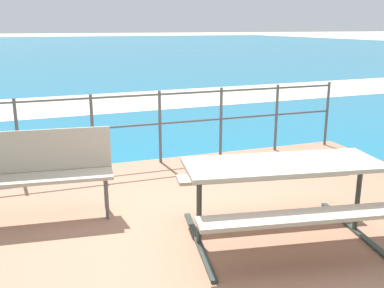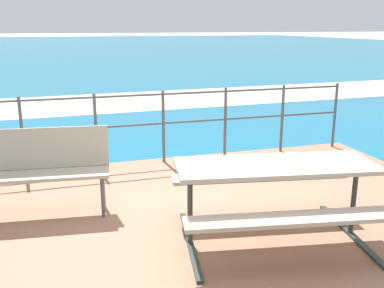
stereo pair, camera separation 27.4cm
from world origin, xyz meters
The scene contains 7 objects.
ground_plane centered at (0.00, 0.00, 0.00)m, with size 240.00×240.00×0.00m, color beige.
patio_paving centered at (0.00, 0.00, 0.03)m, with size 6.40×5.20×0.06m, color #996B51.
sea_water centered at (0.00, 40.00, 0.01)m, with size 90.00×90.00×0.01m, color #196B8E.
beach_strip centered at (0.00, 8.33, 0.01)m, with size 54.00×3.23×0.01m, color beige.
picnic_table centered at (0.41, -0.32, 0.65)m, with size 2.03×1.61×0.77m.
park_bench centered at (-1.71, 0.99, 0.63)m, with size 1.50×0.58×0.94m.
railing_fence centered at (0.00, 2.43, 0.72)m, with size 5.94×0.04×1.08m.
Camera 2 is at (-1.45, -3.76, 2.06)m, focal length 40.99 mm.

